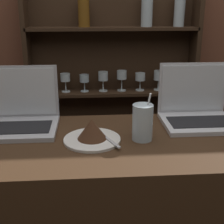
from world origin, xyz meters
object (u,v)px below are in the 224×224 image
Objects in this scene: laptop_near at (19,115)px; laptop_far at (197,110)px; cake_plate at (92,133)px; water_glass at (142,122)px.

laptop_near is 0.75m from laptop_far.
cake_plate is (-0.45, -0.17, -0.02)m from laptop_far.
laptop_far is 1.69× the size of water_glass.
water_glass is (0.48, -0.16, 0.02)m from laptop_near.
laptop_far is at bearing 20.55° from cake_plate.
cake_plate is at bearing -159.45° from laptop_far.
laptop_near is 0.51m from water_glass.
water_glass reaches higher than cake_plate.
cake_plate is at bearing -179.87° from water_glass.
laptop_near is 1.03× the size of laptop_far.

